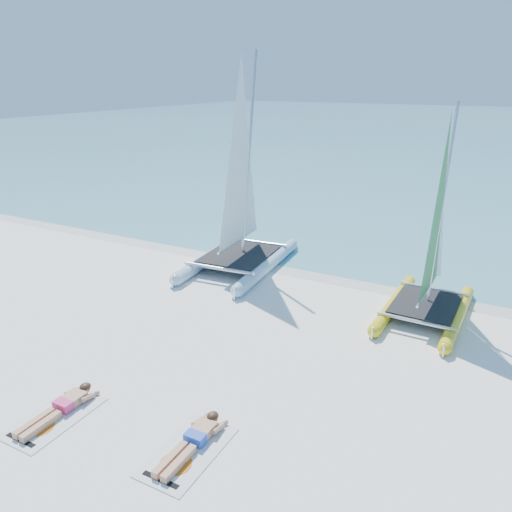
{
  "coord_description": "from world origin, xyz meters",
  "views": [
    {
      "loc": [
        4.64,
        -9.13,
        6.14
      ],
      "look_at": [
        -0.89,
        1.2,
        1.95
      ],
      "focal_mm": 35.0,
      "sensor_mm": 36.0,
      "label": 1
    }
  ],
  "objects_px": {
    "towel_b": "(188,451)",
    "towel_a": "(54,417)",
    "catamaran_yellow": "(435,248)",
    "catamaran_blue": "(240,204)",
    "sunbather_a": "(62,407)",
    "sunbather_b": "(194,440)"
  },
  "relations": [
    {
      "from": "sunbather_b",
      "to": "sunbather_a",
      "type": "bearing_deg",
      "value": -171.1
    },
    {
      "from": "catamaran_yellow",
      "to": "sunbather_b",
      "type": "xyz_separation_m",
      "value": [
        -2.63,
        -7.65,
        -1.7
      ]
    },
    {
      "from": "towel_a",
      "to": "sunbather_b",
      "type": "distance_m",
      "value": 2.88
    },
    {
      "from": "towel_b",
      "to": "towel_a",
      "type": "bearing_deg",
      "value": -171.1
    },
    {
      "from": "catamaran_yellow",
      "to": "towel_b",
      "type": "bearing_deg",
      "value": -107.25
    },
    {
      "from": "towel_b",
      "to": "catamaran_blue",
      "type": "bearing_deg",
      "value": 114.07
    },
    {
      "from": "towel_b",
      "to": "sunbather_b",
      "type": "distance_m",
      "value": 0.22
    },
    {
      "from": "catamaran_blue",
      "to": "catamaran_yellow",
      "type": "height_order",
      "value": "catamaran_blue"
    },
    {
      "from": "catamaran_yellow",
      "to": "towel_b",
      "type": "distance_m",
      "value": 8.46
    },
    {
      "from": "sunbather_a",
      "to": "towel_b",
      "type": "distance_m",
      "value": 2.82
    },
    {
      "from": "catamaran_yellow",
      "to": "catamaran_blue",
      "type": "bearing_deg",
      "value": 176.1
    },
    {
      "from": "sunbather_a",
      "to": "sunbather_b",
      "type": "bearing_deg",
      "value": 8.9
    },
    {
      "from": "catamaran_blue",
      "to": "towel_a",
      "type": "bearing_deg",
      "value": -88.34
    },
    {
      "from": "sunbather_a",
      "to": "towel_b",
      "type": "height_order",
      "value": "sunbather_a"
    },
    {
      "from": "catamaran_blue",
      "to": "sunbather_a",
      "type": "relative_size",
      "value": 4.21
    },
    {
      "from": "catamaran_blue",
      "to": "sunbather_b",
      "type": "height_order",
      "value": "catamaran_blue"
    },
    {
      "from": "catamaran_blue",
      "to": "sunbather_a",
      "type": "xyz_separation_m",
      "value": [
        0.95,
        -8.66,
        -2.05
      ]
    },
    {
      "from": "catamaran_yellow",
      "to": "towel_b",
      "type": "relative_size",
      "value": 3.12
    },
    {
      "from": "catamaran_yellow",
      "to": "towel_b",
      "type": "xyz_separation_m",
      "value": [
        -2.63,
        -7.84,
        -1.81
      ]
    },
    {
      "from": "catamaran_blue",
      "to": "towel_a",
      "type": "distance_m",
      "value": 9.16
    },
    {
      "from": "sunbather_a",
      "to": "catamaran_blue",
      "type": "bearing_deg",
      "value": 96.28
    },
    {
      "from": "towel_a",
      "to": "catamaran_yellow",
      "type": "bearing_deg",
      "value": 56.72
    }
  ]
}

